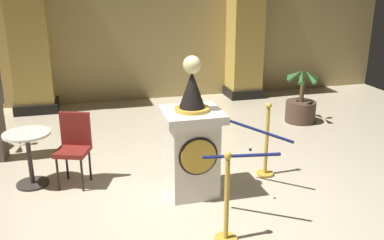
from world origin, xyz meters
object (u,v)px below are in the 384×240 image
pedestal_clock (192,143)px  stanchion_near (226,211)px  cafe_chair_red (74,143)px  potted_palm_right (301,107)px  stanchion_far (266,150)px  cafe_table (29,152)px

pedestal_clock → stanchion_near: pedestal_clock is taller
pedestal_clock → cafe_chair_red: pedestal_clock is taller
pedestal_clock → potted_palm_right: bearing=39.7°
pedestal_clock → stanchion_far: bearing=12.8°
stanchion_near → pedestal_clock: bearing=93.7°
stanchion_near → cafe_table: size_ratio=1.35×
stanchion_near → cafe_table: bearing=138.0°
stanchion_near → cafe_table: (-2.07, 1.86, 0.13)m
pedestal_clock → stanchion_far: pedestal_clock is taller
potted_palm_right → cafe_chair_red: size_ratio=1.10×
stanchion_near → stanchion_far: bearing=52.5°
stanchion_far → cafe_table: (-3.11, 0.49, 0.11)m
stanchion_near → cafe_chair_red: stanchion_near is taller
cafe_table → pedestal_clock: bearing=-20.6°
stanchion_far → cafe_table: size_ratio=1.42×
pedestal_clock → potted_palm_right: 3.57m
stanchion_far → potted_palm_right: potted_palm_right is taller
stanchion_near → cafe_chair_red: bearing=129.9°
cafe_table → cafe_chair_red: 0.59m
stanchion_near → stanchion_far: 1.72m
pedestal_clock → cafe_table: pedestal_clock is taller
potted_palm_right → pedestal_clock: bearing=-140.3°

